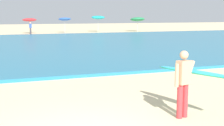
# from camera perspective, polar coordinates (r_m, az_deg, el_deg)

# --- Properties ---
(sea) EXTENTS (120.00, 28.00, 0.14)m
(sea) POSITION_cam_1_polar(r_m,az_deg,el_deg) (26.47, -16.57, 3.06)
(sea) COLOR teal
(sea) RESTS_ON ground
(surfer_with_board) EXTENTS (1.29, 2.79, 1.73)m
(surfer_with_board) POSITION_cam_1_polar(r_m,az_deg,el_deg) (8.18, 14.21, -2.47)
(surfer_with_board) COLOR red
(surfer_with_board) RESTS_ON ground
(beach_umbrella_2) EXTENTS (1.87, 1.87, 2.10)m
(beach_umbrella_2) POSITION_cam_1_polar(r_m,az_deg,el_deg) (43.52, -14.96, 7.69)
(beach_umbrella_2) COLOR beige
(beach_umbrella_2) RESTS_ON ground
(beach_umbrella_3) EXTENTS (1.74, 1.77, 2.24)m
(beach_umbrella_3) POSITION_cam_1_polar(r_m,az_deg,el_deg) (44.43, -8.70, 7.97)
(beach_umbrella_3) COLOR beige
(beach_umbrella_3) RESTS_ON ground
(beach_umbrella_4) EXTENTS (1.98, 2.00, 2.46)m
(beach_umbrella_4) POSITION_cam_1_polar(r_m,az_deg,el_deg) (46.31, -2.59, 8.38)
(beach_umbrella_4) COLOR beige
(beach_umbrella_4) RESTS_ON ground
(beach_umbrella_5) EXTENTS (2.19, 2.23, 2.27)m
(beach_umbrella_5) POSITION_cam_1_polar(r_m,az_deg,el_deg) (47.86, 4.71, 8.03)
(beach_umbrella_5) COLOR beige
(beach_umbrella_5) RESTS_ON ground
(beachgoer_near_row_left) EXTENTS (0.32, 0.20, 1.58)m
(beachgoer_near_row_left) POSITION_cam_1_polar(r_m,az_deg,el_deg) (42.90, -14.78, 6.29)
(beachgoer_near_row_left) COLOR #383842
(beachgoer_near_row_left) RESTS_ON ground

